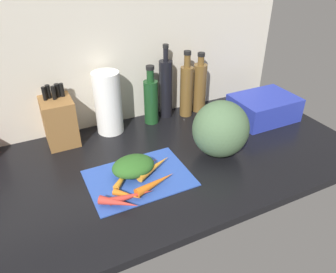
# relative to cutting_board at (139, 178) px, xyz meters

# --- Properties ---
(ground_plane) EXTENTS (1.70, 0.80, 0.03)m
(ground_plane) POSITION_rel_cutting_board_xyz_m (0.08, 0.08, -0.02)
(ground_plane) COLOR black
(wall_back) EXTENTS (1.70, 0.03, 0.60)m
(wall_back) POSITION_rel_cutting_board_xyz_m (0.08, 0.47, 0.30)
(wall_back) COLOR beige
(wall_back) RESTS_ON ground_plane
(cutting_board) EXTENTS (0.37, 0.27, 0.01)m
(cutting_board) POSITION_rel_cutting_board_xyz_m (0.00, 0.00, 0.00)
(cutting_board) COLOR #2D51B7
(cutting_board) RESTS_ON ground_plane
(carrot_0) EXTENTS (0.09, 0.09, 0.02)m
(carrot_0) POSITION_rel_cutting_board_xyz_m (-0.08, -0.09, 0.02)
(carrot_0) COLOR orange
(carrot_0) RESTS_ON cutting_board
(carrot_1) EXTENTS (0.17, 0.07, 0.03)m
(carrot_1) POSITION_rel_cutting_board_xyz_m (0.03, -0.08, 0.02)
(carrot_1) COLOR orange
(carrot_1) RESTS_ON cutting_board
(carrot_2) EXTENTS (0.12, 0.11, 0.03)m
(carrot_2) POSITION_rel_cutting_board_xyz_m (-0.11, -0.11, 0.02)
(carrot_2) COLOR red
(carrot_2) RESTS_ON cutting_board
(carrot_3) EXTENTS (0.14, 0.14, 0.02)m
(carrot_3) POSITION_rel_cutting_board_xyz_m (-0.04, 0.03, 0.02)
(carrot_3) COLOR orange
(carrot_3) RESTS_ON cutting_board
(carrot_4) EXTENTS (0.16, 0.10, 0.03)m
(carrot_4) POSITION_rel_cutting_board_xyz_m (0.06, 0.01, 0.02)
(carrot_4) COLOR orange
(carrot_4) RESTS_ON cutting_board
(carrot_5) EXTENTS (0.15, 0.04, 0.03)m
(carrot_5) POSITION_rel_cutting_board_xyz_m (-0.06, -0.10, 0.02)
(carrot_5) COLOR red
(carrot_5) RESTS_ON cutting_board
(carrot_6) EXTENTS (0.12, 0.06, 0.02)m
(carrot_6) POSITION_rel_cutting_board_xyz_m (0.04, 0.04, 0.01)
(carrot_6) COLOR red
(carrot_6) RESTS_ON cutting_board
(carrot_greens_pile) EXTENTS (0.16, 0.12, 0.07)m
(carrot_greens_pile) POSITION_rel_cutting_board_xyz_m (-0.01, 0.03, 0.04)
(carrot_greens_pile) COLOR #2D6023
(carrot_greens_pile) RESTS_ON cutting_board
(winter_squash) EXTENTS (0.23, 0.21, 0.23)m
(winter_squash) POSITION_rel_cutting_board_xyz_m (0.35, 0.01, 0.11)
(winter_squash) COLOR #4C6B47
(winter_squash) RESTS_ON ground_plane
(knife_block) EXTENTS (0.12, 0.17, 0.25)m
(knife_block) POSITION_rel_cutting_board_xyz_m (-0.20, 0.39, 0.10)
(knife_block) COLOR olive
(knife_block) RESTS_ON ground_plane
(paper_towel_roll) EXTENTS (0.12, 0.12, 0.28)m
(paper_towel_roll) POSITION_rel_cutting_board_xyz_m (0.01, 0.38, 0.13)
(paper_towel_roll) COLOR white
(paper_towel_roll) RESTS_ON ground_plane
(bottle_0) EXTENTS (0.07, 0.07, 0.28)m
(bottle_0) POSITION_rel_cutting_board_xyz_m (0.21, 0.37, 0.11)
(bottle_0) COLOR #19421E
(bottle_0) RESTS_ON ground_plane
(bottle_1) EXTENTS (0.06, 0.06, 0.35)m
(bottle_1) POSITION_rel_cutting_board_xyz_m (0.30, 0.40, 0.14)
(bottle_1) COLOR black
(bottle_1) RESTS_ON ground_plane
(bottle_2) EXTENTS (0.06, 0.06, 0.32)m
(bottle_2) POSITION_rel_cutting_board_xyz_m (0.39, 0.37, 0.13)
(bottle_2) COLOR brown
(bottle_2) RESTS_ON ground_plane
(bottle_3) EXTENTS (0.07, 0.07, 0.30)m
(bottle_3) POSITION_rel_cutting_board_xyz_m (0.48, 0.38, 0.12)
(bottle_3) COLOR brown
(bottle_3) RESTS_ON ground_plane
(dish_rack) EXTENTS (0.29, 0.22, 0.11)m
(dish_rack) POSITION_rel_cutting_board_xyz_m (0.71, 0.17, 0.05)
(dish_rack) COLOR #2838AD
(dish_rack) RESTS_ON ground_plane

